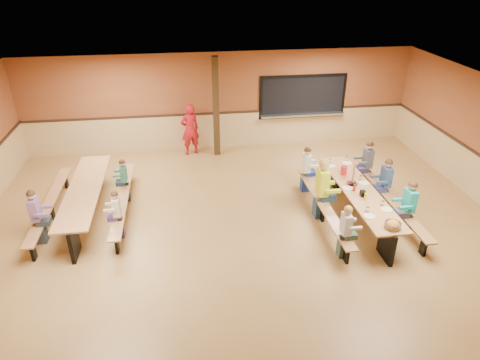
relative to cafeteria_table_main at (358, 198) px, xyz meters
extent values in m
plane|color=olive|center=(-2.68, -0.29, -0.53)|extent=(12.00, 12.00, 0.00)
cube|color=brown|center=(-2.68, 4.71, 0.97)|extent=(12.00, 0.04, 3.00)
cube|color=white|center=(-2.68, -0.29, 2.47)|extent=(12.00, 10.00, 0.04)
cube|color=black|center=(-0.08, 4.68, 1.02)|extent=(2.60, 0.06, 1.20)
cube|color=silver|center=(-0.08, 4.59, 0.45)|extent=(2.70, 0.28, 0.06)
cube|color=black|center=(-2.88, 4.11, 0.97)|extent=(0.18, 0.18, 3.00)
cube|color=#A47041|center=(0.00, 0.00, 0.19)|extent=(0.75, 3.60, 0.04)
cube|color=black|center=(0.00, -1.55, -0.18)|extent=(0.08, 0.60, 0.70)
cube|color=black|center=(0.00, 1.55, -0.18)|extent=(0.08, 0.60, 0.70)
cube|color=#A47041|center=(-0.83, 0.00, -0.09)|extent=(0.26, 3.60, 0.04)
cube|color=black|center=(-0.83, 0.00, -0.32)|extent=(0.06, 0.18, 0.41)
cube|color=#A47041|center=(0.82, 0.00, -0.09)|extent=(0.26, 3.60, 0.04)
cube|color=black|center=(0.82, 0.00, -0.32)|extent=(0.06, 0.18, 0.41)
cube|color=#A47041|center=(-6.25, 0.98, 0.19)|extent=(0.75, 3.60, 0.04)
cube|color=black|center=(-6.25, -0.57, -0.18)|extent=(0.08, 0.60, 0.70)
cube|color=black|center=(-6.25, 2.53, -0.18)|extent=(0.08, 0.60, 0.70)
cube|color=#A47041|center=(-7.07, 0.98, -0.09)|extent=(0.26, 3.60, 0.04)
cube|color=black|center=(-7.07, 0.98, -0.32)|extent=(0.06, 0.18, 0.41)
cube|color=#A47041|center=(-5.42, 0.98, -0.09)|extent=(0.26, 3.60, 0.04)
cube|color=black|center=(-5.42, 0.98, -0.32)|extent=(0.06, 0.18, 0.41)
imported|color=#AC131B|center=(-3.68, 4.26, 0.28)|extent=(0.68, 0.55, 1.60)
cylinder|color=#B7182A|center=(-0.08, 0.81, 0.32)|extent=(0.16, 0.16, 0.22)
cube|color=black|center=(-0.04, -0.28, 0.28)|extent=(0.10, 0.14, 0.13)
cylinder|color=yellow|center=(-0.05, -0.45, 0.30)|extent=(0.06, 0.06, 0.17)
cylinder|color=#B2140F|center=(-0.14, -0.03, 0.30)|extent=(0.06, 0.06, 0.17)
cube|color=black|center=(-0.06, 0.27, 0.24)|extent=(0.16, 0.16, 0.06)
cube|color=#A47041|center=(-0.06, 0.27, 0.52)|extent=(0.02, 0.09, 0.50)
camera|label=1|loc=(-3.93, -8.06, 4.96)|focal=32.00mm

